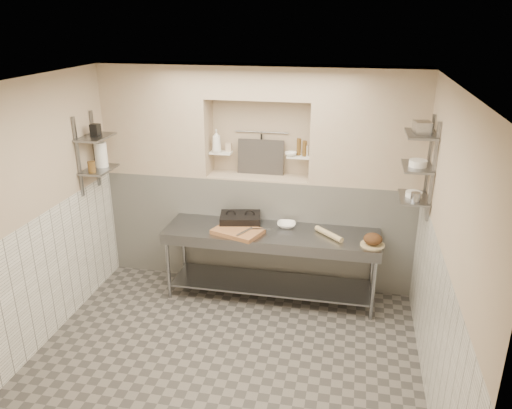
% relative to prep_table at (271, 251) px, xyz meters
% --- Properties ---
extents(floor, '(4.00, 3.90, 0.10)m').
position_rel_prep_table_xyz_m(floor, '(-0.26, -1.18, -0.69)').
color(floor, '#5C5752').
rests_on(floor, ground).
extents(ceiling, '(4.00, 3.90, 0.10)m').
position_rel_prep_table_xyz_m(ceiling, '(-0.26, -1.18, 2.21)').
color(ceiling, silver).
rests_on(ceiling, ground).
extents(wall_left, '(0.10, 3.90, 2.80)m').
position_rel_prep_table_xyz_m(wall_left, '(-2.31, -1.18, 0.76)').
color(wall_left, tan).
rests_on(wall_left, ground).
extents(wall_right, '(0.10, 3.90, 2.80)m').
position_rel_prep_table_xyz_m(wall_right, '(1.79, -1.18, 0.76)').
color(wall_right, tan).
rests_on(wall_right, ground).
extents(wall_back, '(4.00, 0.10, 2.80)m').
position_rel_prep_table_xyz_m(wall_back, '(-0.26, 0.82, 0.76)').
color(wall_back, tan).
rests_on(wall_back, ground).
extents(wall_front, '(4.00, 0.10, 2.80)m').
position_rel_prep_table_xyz_m(wall_front, '(-0.26, -3.18, 0.76)').
color(wall_front, tan).
rests_on(wall_front, ground).
extents(backwall_lower, '(4.00, 0.40, 1.40)m').
position_rel_prep_table_xyz_m(backwall_lower, '(-0.26, 0.57, 0.06)').
color(backwall_lower, silver).
rests_on(backwall_lower, floor).
extents(alcove_sill, '(1.30, 0.40, 0.02)m').
position_rel_prep_table_xyz_m(alcove_sill, '(-0.26, 0.57, 0.77)').
color(alcove_sill, tan).
rests_on(alcove_sill, backwall_lower).
extents(backwall_pillar_left, '(1.35, 0.40, 1.40)m').
position_rel_prep_table_xyz_m(backwall_pillar_left, '(-1.58, 0.57, 1.46)').
color(backwall_pillar_left, tan).
rests_on(backwall_pillar_left, backwall_lower).
extents(backwall_pillar_right, '(1.35, 0.40, 1.40)m').
position_rel_prep_table_xyz_m(backwall_pillar_right, '(1.07, 0.57, 1.46)').
color(backwall_pillar_right, tan).
rests_on(backwall_pillar_right, backwall_lower).
extents(backwall_header, '(1.30, 0.40, 0.40)m').
position_rel_prep_table_xyz_m(backwall_header, '(-0.26, 0.57, 1.96)').
color(backwall_header, tan).
rests_on(backwall_header, backwall_lower).
extents(wainscot_left, '(0.02, 3.90, 1.40)m').
position_rel_prep_table_xyz_m(wainscot_left, '(-2.25, -1.18, 0.06)').
color(wainscot_left, silver).
rests_on(wainscot_left, floor).
extents(wainscot_right, '(0.02, 3.90, 1.40)m').
position_rel_prep_table_xyz_m(wainscot_right, '(1.73, -1.18, 0.06)').
color(wainscot_right, silver).
rests_on(wainscot_right, floor).
extents(alcove_shelf_left, '(0.28, 0.16, 0.02)m').
position_rel_prep_table_xyz_m(alcove_shelf_left, '(-0.76, 0.57, 1.06)').
color(alcove_shelf_left, white).
rests_on(alcove_shelf_left, backwall_lower).
extents(alcove_shelf_right, '(0.28, 0.16, 0.02)m').
position_rel_prep_table_xyz_m(alcove_shelf_right, '(0.24, 0.57, 1.06)').
color(alcove_shelf_right, white).
rests_on(alcove_shelf_right, backwall_lower).
extents(utensil_rail, '(0.70, 0.02, 0.02)m').
position_rel_prep_table_xyz_m(utensil_rail, '(-0.26, 0.74, 1.31)').
color(utensil_rail, gray).
rests_on(utensil_rail, wall_back).
extents(hanging_steel, '(0.02, 0.02, 0.30)m').
position_rel_prep_table_xyz_m(hanging_steel, '(-0.26, 0.72, 1.14)').
color(hanging_steel, black).
rests_on(hanging_steel, utensil_rail).
extents(splash_panel, '(0.60, 0.08, 0.45)m').
position_rel_prep_table_xyz_m(splash_panel, '(-0.26, 0.67, 1.00)').
color(splash_panel, '#383330').
rests_on(splash_panel, alcove_sill).
extents(shelf_rail_left_a, '(0.03, 0.03, 0.95)m').
position_rel_prep_table_xyz_m(shelf_rail_left_a, '(-2.23, 0.07, 1.16)').
color(shelf_rail_left_a, slate).
rests_on(shelf_rail_left_a, wall_left).
extents(shelf_rail_left_b, '(0.03, 0.03, 0.95)m').
position_rel_prep_table_xyz_m(shelf_rail_left_b, '(-2.23, -0.33, 1.16)').
color(shelf_rail_left_b, slate).
rests_on(shelf_rail_left_b, wall_left).
extents(wall_shelf_left_lower, '(0.30, 0.50, 0.02)m').
position_rel_prep_table_xyz_m(wall_shelf_left_lower, '(-2.10, -0.13, 0.96)').
color(wall_shelf_left_lower, slate).
rests_on(wall_shelf_left_lower, wall_left).
extents(wall_shelf_left_upper, '(0.30, 0.50, 0.03)m').
position_rel_prep_table_xyz_m(wall_shelf_left_upper, '(-2.10, -0.13, 1.36)').
color(wall_shelf_left_upper, slate).
rests_on(wall_shelf_left_upper, wall_left).
extents(shelf_rail_right_a, '(0.03, 0.03, 1.05)m').
position_rel_prep_table_xyz_m(shelf_rail_right_a, '(1.72, 0.07, 1.21)').
color(shelf_rail_right_a, slate).
rests_on(shelf_rail_right_a, wall_right).
extents(shelf_rail_right_b, '(0.03, 0.03, 1.05)m').
position_rel_prep_table_xyz_m(shelf_rail_right_b, '(1.72, -0.33, 1.21)').
color(shelf_rail_right_b, slate).
rests_on(shelf_rail_right_b, wall_right).
extents(wall_shelf_right_lower, '(0.30, 0.50, 0.02)m').
position_rel_prep_table_xyz_m(wall_shelf_right_lower, '(1.58, -0.13, 0.86)').
color(wall_shelf_right_lower, slate).
rests_on(wall_shelf_right_lower, wall_right).
extents(wall_shelf_right_mid, '(0.30, 0.50, 0.02)m').
position_rel_prep_table_xyz_m(wall_shelf_right_mid, '(1.58, -0.13, 1.21)').
color(wall_shelf_right_mid, slate).
rests_on(wall_shelf_right_mid, wall_right).
extents(wall_shelf_right_upper, '(0.30, 0.50, 0.03)m').
position_rel_prep_table_xyz_m(wall_shelf_right_upper, '(1.58, -0.13, 1.56)').
color(wall_shelf_right_upper, slate).
rests_on(wall_shelf_right_upper, wall_right).
extents(prep_table, '(2.60, 0.70, 0.90)m').
position_rel_prep_table_xyz_m(prep_table, '(0.00, 0.00, 0.00)').
color(prep_table, gray).
rests_on(prep_table, floor).
extents(panini_press, '(0.55, 0.45, 0.14)m').
position_rel_prep_table_xyz_m(panini_press, '(-0.41, 0.15, 0.33)').
color(panini_press, black).
rests_on(panini_press, prep_table).
extents(cutting_board, '(0.66, 0.56, 0.05)m').
position_rel_prep_table_xyz_m(cutting_board, '(-0.38, -0.12, 0.28)').
color(cutting_board, '#8E5F38').
rests_on(cutting_board, prep_table).
extents(knife_blade, '(0.27, 0.09, 0.01)m').
position_rel_prep_table_xyz_m(knife_blade, '(-0.11, -0.05, 0.31)').
color(knife_blade, gray).
rests_on(knife_blade, cutting_board).
extents(tongs, '(0.15, 0.26, 0.03)m').
position_rel_prep_table_xyz_m(tongs, '(-0.29, -0.19, 0.32)').
color(tongs, gray).
rests_on(tongs, cutting_board).
extents(mixing_bowl, '(0.25, 0.25, 0.06)m').
position_rel_prep_table_xyz_m(mixing_bowl, '(0.16, 0.18, 0.29)').
color(mixing_bowl, white).
rests_on(mixing_bowl, prep_table).
extents(rolling_pin, '(0.36, 0.35, 0.07)m').
position_rel_prep_table_xyz_m(rolling_pin, '(0.69, -0.00, 0.29)').
color(rolling_pin, tan).
rests_on(rolling_pin, prep_table).
extents(bread_board, '(0.28, 0.28, 0.02)m').
position_rel_prep_table_xyz_m(bread_board, '(1.19, -0.14, 0.27)').
color(bread_board, tan).
rests_on(bread_board, prep_table).
extents(bread_loaf, '(0.21, 0.21, 0.13)m').
position_rel_prep_table_xyz_m(bread_loaf, '(1.19, -0.14, 0.34)').
color(bread_loaf, '#4C2D19').
rests_on(bread_loaf, bread_board).
extents(bottle_soap, '(0.14, 0.14, 0.29)m').
position_rel_prep_table_xyz_m(bottle_soap, '(-0.80, 0.52, 1.22)').
color(bottle_soap, white).
rests_on(bottle_soap, alcove_shelf_left).
extents(jar_alcove, '(0.07, 0.07, 0.11)m').
position_rel_prep_table_xyz_m(jar_alcove, '(-0.66, 0.61, 1.12)').
color(jar_alcove, tan).
rests_on(jar_alcove, alcove_shelf_left).
extents(bowl_alcove, '(0.16, 0.16, 0.05)m').
position_rel_prep_table_xyz_m(bowl_alcove, '(0.15, 0.54, 1.09)').
color(bowl_alcove, white).
rests_on(bowl_alcove, alcove_shelf_right).
extents(condiment_a, '(0.05, 0.05, 0.20)m').
position_rel_prep_table_xyz_m(condiment_a, '(0.31, 0.56, 1.17)').
color(condiment_a, brown).
rests_on(condiment_a, alcove_shelf_right).
extents(condiment_b, '(0.05, 0.05, 0.21)m').
position_rel_prep_table_xyz_m(condiment_b, '(0.24, 0.59, 1.18)').
color(condiment_b, brown).
rests_on(condiment_b, alcove_shelf_right).
extents(condiment_c, '(0.08, 0.08, 0.13)m').
position_rel_prep_table_xyz_m(condiment_c, '(0.32, 0.58, 1.13)').
color(condiment_c, white).
rests_on(condiment_c, alcove_shelf_right).
extents(jug_left, '(0.15, 0.15, 0.30)m').
position_rel_prep_table_xyz_m(jug_left, '(-2.10, -0.05, 1.12)').
color(jug_left, white).
rests_on(jug_left, wall_shelf_left_lower).
extents(jar_left, '(0.09, 0.09, 0.13)m').
position_rel_prep_table_xyz_m(jar_left, '(-2.10, -0.29, 1.04)').
color(jar_left, brown).
rests_on(jar_left, wall_shelf_left_lower).
extents(box_left_upper, '(0.10, 0.10, 0.14)m').
position_rel_prep_table_xyz_m(box_left_upper, '(-2.10, -0.11, 1.44)').
color(box_left_upper, black).
rests_on(box_left_upper, wall_shelf_left_upper).
extents(bowl_right, '(0.18, 0.18, 0.05)m').
position_rel_prep_table_xyz_m(bowl_right, '(1.58, -0.12, 0.90)').
color(bowl_right, white).
rests_on(bowl_right, wall_shelf_right_lower).
extents(canister_right, '(0.10, 0.10, 0.10)m').
position_rel_prep_table_xyz_m(canister_right, '(1.58, -0.29, 0.92)').
color(canister_right, gray).
rests_on(canister_right, wall_shelf_right_lower).
extents(bowl_right_mid, '(0.19, 0.19, 0.07)m').
position_rel_prep_table_xyz_m(bowl_right_mid, '(1.58, -0.16, 1.25)').
color(bowl_right_mid, white).
rests_on(bowl_right_mid, wall_shelf_right_mid).
extents(basket_right, '(0.19, 0.22, 0.13)m').
position_rel_prep_table_xyz_m(basket_right, '(1.58, -0.17, 1.63)').
color(basket_right, gray).
rests_on(basket_right, wall_shelf_right_upper).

